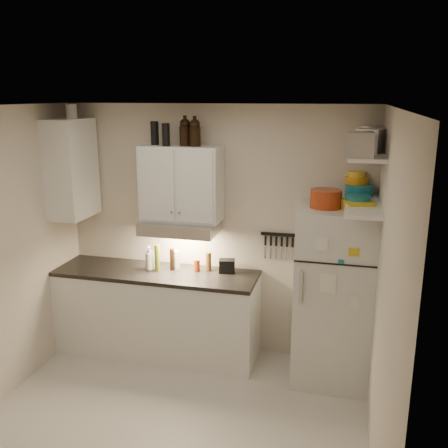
# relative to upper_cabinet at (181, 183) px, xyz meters

# --- Properties ---
(floor) EXTENTS (3.20, 3.00, 0.02)m
(floor) POSITION_rel_upper_cabinet_xyz_m (0.30, -1.33, -1.84)
(floor) COLOR beige
(floor) RESTS_ON ground
(ceiling) EXTENTS (3.20, 3.00, 0.02)m
(ceiling) POSITION_rel_upper_cabinet_xyz_m (0.30, -1.33, 0.78)
(ceiling) COLOR white
(ceiling) RESTS_ON ground
(back_wall) EXTENTS (3.20, 0.02, 2.60)m
(back_wall) POSITION_rel_upper_cabinet_xyz_m (0.30, 0.18, -0.53)
(back_wall) COLOR beige
(back_wall) RESTS_ON ground
(right_wall) EXTENTS (0.02, 3.00, 2.60)m
(right_wall) POSITION_rel_upper_cabinet_xyz_m (1.91, -1.33, -0.53)
(right_wall) COLOR beige
(right_wall) RESTS_ON ground
(base_cabinet) EXTENTS (2.10, 0.60, 0.88)m
(base_cabinet) POSITION_rel_upper_cabinet_xyz_m (-0.25, -0.14, -1.39)
(base_cabinet) COLOR white
(base_cabinet) RESTS_ON floor
(countertop) EXTENTS (2.10, 0.62, 0.04)m
(countertop) POSITION_rel_upper_cabinet_xyz_m (-0.25, -0.14, -0.93)
(countertop) COLOR black
(countertop) RESTS_ON base_cabinet
(upper_cabinet) EXTENTS (0.80, 0.33, 0.75)m
(upper_cabinet) POSITION_rel_upper_cabinet_xyz_m (0.00, 0.00, 0.00)
(upper_cabinet) COLOR white
(upper_cabinet) RESTS_ON back_wall
(side_cabinet) EXTENTS (0.33, 0.55, 1.00)m
(side_cabinet) POSITION_rel_upper_cabinet_xyz_m (-1.14, -0.14, 0.12)
(side_cabinet) COLOR white
(side_cabinet) RESTS_ON left_wall
(range_hood) EXTENTS (0.76, 0.46, 0.12)m
(range_hood) POSITION_rel_upper_cabinet_xyz_m (0.00, -0.06, -0.44)
(range_hood) COLOR silver
(range_hood) RESTS_ON back_wall
(fridge) EXTENTS (0.70, 0.68, 1.70)m
(fridge) POSITION_rel_upper_cabinet_xyz_m (1.55, -0.18, -0.98)
(fridge) COLOR silver
(fridge) RESTS_ON floor
(shelf_hi) EXTENTS (0.30, 0.95, 0.03)m
(shelf_hi) POSITION_rel_upper_cabinet_xyz_m (1.75, -0.31, 0.38)
(shelf_hi) COLOR white
(shelf_hi) RESTS_ON right_wall
(shelf_lo) EXTENTS (0.30, 0.95, 0.03)m
(shelf_lo) POSITION_rel_upper_cabinet_xyz_m (1.75, -0.31, -0.07)
(shelf_lo) COLOR white
(shelf_lo) RESTS_ON right_wall
(knife_strip) EXTENTS (0.42, 0.02, 0.03)m
(knife_strip) POSITION_rel_upper_cabinet_xyz_m (1.00, 0.15, -0.51)
(knife_strip) COLOR black
(knife_strip) RESTS_ON back_wall
(dutch_oven) EXTENTS (0.34, 0.34, 0.16)m
(dutch_oven) POSITION_rel_upper_cabinet_xyz_m (1.43, -0.20, -0.04)
(dutch_oven) COLOR #A43313
(dutch_oven) RESTS_ON fridge
(book_stack) EXTENTS (0.29, 0.33, 0.09)m
(book_stack) POSITION_rel_upper_cabinet_xyz_m (1.71, -0.30, -0.08)
(book_stack) COLOR gold
(book_stack) RESTS_ON fridge
(spice_jar) EXTENTS (0.07, 0.07, 0.09)m
(spice_jar) POSITION_rel_upper_cabinet_xyz_m (1.59, -0.22, -0.08)
(spice_jar) COLOR silver
(spice_jar) RESTS_ON fridge
(stock_pot) EXTENTS (0.36, 0.36, 0.20)m
(stock_pot) POSITION_rel_upper_cabinet_xyz_m (1.79, -0.00, 0.49)
(stock_pot) COLOR silver
(stock_pot) RESTS_ON shelf_hi
(tin_a) EXTENTS (0.25, 0.24, 0.20)m
(tin_a) POSITION_rel_upper_cabinet_xyz_m (1.77, -0.32, 0.49)
(tin_a) COLOR #AAAAAD
(tin_a) RESTS_ON shelf_hi
(tin_b) EXTENTS (0.21, 0.21, 0.19)m
(tin_b) POSITION_rel_upper_cabinet_xyz_m (1.69, -0.67, 0.49)
(tin_b) COLOR #AAAAAD
(tin_b) RESTS_ON shelf_hi
(bowl_teal) EXTENTS (0.26, 0.26, 0.10)m
(bowl_teal) POSITION_rel_upper_cabinet_xyz_m (1.72, 0.03, 0.00)
(bowl_teal) COLOR #187084
(bowl_teal) RESTS_ON shelf_lo
(bowl_orange) EXTENTS (0.21, 0.21, 0.06)m
(bowl_orange) POSITION_rel_upper_cabinet_xyz_m (1.69, 0.10, 0.08)
(bowl_orange) COLOR orange
(bowl_orange) RESTS_ON bowl_teal
(bowl_yellow) EXTENTS (0.16, 0.16, 0.05)m
(bowl_yellow) POSITION_rel_upper_cabinet_xyz_m (1.69, 0.10, 0.14)
(bowl_yellow) COLOR yellow
(bowl_yellow) RESTS_ON bowl_orange
(plates) EXTENTS (0.28, 0.28, 0.06)m
(plates) POSITION_rel_upper_cabinet_xyz_m (1.71, -0.25, -0.02)
(plates) COLOR #187084
(plates) RESTS_ON shelf_lo
(growler_a) EXTENTS (0.14, 0.14, 0.27)m
(growler_a) POSITION_rel_upper_cabinet_xyz_m (0.05, -0.01, 0.51)
(growler_a) COLOR black
(growler_a) RESTS_ON upper_cabinet
(growler_b) EXTENTS (0.12, 0.12, 0.27)m
(growler_b) POSITION_rel_upper_cabinet_xyz_m (0.16, -0.04, 0.51)
(growler_b) COLOR black
(growler_b) RESTS_ON upper_cabinet
(thermos_a) EXTENTS (0.10, 0.10, 0.22)m
(thermos_a) POSITION_rel_upper_cabinet_xyz_m (-0.12, -0.08, 0.48)
(thermos_a) COLOR black
(thermos_a) RESTS_ON upper_cabinet
(thermos_b) EXTENTS (0.10, 0.10, 0.23)m
(thermos_b) POSITION_rel_upper_cabinet_xyz_m (-0.26, -0.00, 0.49)
(thermos_b) COLOR black
(thermos_b) RESTS_ON upper_cabinet
(side_jar) EXTENTS (0.14, 0.14, 0.14)m
(side_jar) POSITION_rel_upper_cabinet_xyz_m (-1.07, -0.15, 0.70)
(side_jar) COLOR silver
(side_jar) RESTS_ON side_cabinet
(soap_bottle) EXTENTS (0.11, 0.11, 0.29)m
(soap_bottle) POSITION_rel_upper_cabinet_xyz_m (-0.32, -0.12, -0.76)
(soap_bottle) COLOR white
(soap_bottle) RESTS_ON countertop
(pepper_mill) EXTENTS (0.07, 0.07, 0.20)m
(pepper_mill) POSITION_rel_upper_cabinet_xyz_m (0.27, 0.02, -0.81)
(pepper_mill) COLOR brown
(pepper_mill) RESTS_ON countertop
(oil_bottle) EXTENTS (0.07, 0.07, 0.28)m
(oil_bottle) POSITION_rel_upper_cabinet_xyz_m (-0.23, -0.12, -0.76)
(oil_bottle) COLOR #575C17
(oil_bottle) RESTS_ON countertop
(vinegar_bottle) EXTENTS (0.05, 0.05, 0.23)m
(vinegar_bottle) POSITION_rel_upper_cabinet_xyz_m (-0.10, -0.06, -0.79)
(vinegar_bottle) COLOR black
(vinegar_bottle) RESTS_ON countertop
(clear_bottle) EXTENTS (0.08, 0.08, 0.20)m
(clear_bottle) POSITION_rel_upper_cabinet_xyz_m (-0.06, -0.01, -0.80)
(clear_bottle) COLOR silver
(clear_bottle) RESTS_ON countertop
(red_jar) EXTENTS (0.08, 0.08, 0.13)m
(red_jar) POSITION_rel_upper_cabinet_xyz_m (0.16, -0.03, -0.84)
(red_jar) COLOR #A43313
(red_jar) RESTS_ON countertop
(caddy) EXTENTS (0.18, 0.14, 0.14)m
(caddy) POSITION_rel_upper_cabinet_xyz_m (0.47, 0.01, -0.84)
(caddy) COLOR black
(caddy) RESTS_ON countertop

